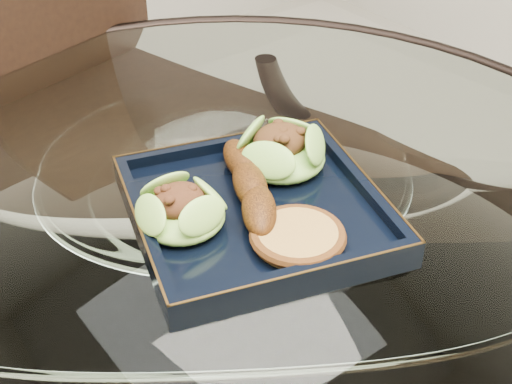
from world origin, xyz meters
TOP-DOWN VIEW (x-y plane):
  - dining_table at (-0.00, -0.00)m, footprint 1.13×1.13m
  - dining_chair at (0.07, 0.42)m, footprint 0.47×0.47m
  - navy_plate at (0.00, -0.06)m, footprint 0.34×0.34m
  - lettuce_wrap_left at (-0.08, -0.04)m, footprint 0.12×0.12m
  - lettuce_wrap_right at (0.08, -0.01)m, footprint 0.12×0.12m
  - roasted_plantain at (0.01, -0.04)m, footprint 0.11×0.18m
  - crumb_patty at (-0.00, -0.14)m, footprint 0.09×0.09m

SIDE VIEW (x-z plane):
  - dining_chair at x=0.07m, z-range 0.05..0.94m
  - dining_table at x=0.00m, z-range 0.21..0.98m
  - navy_plate at x=0.00m, z-range 0.76..0.78m
  - crumb_patty at x=0.00m, z-range 0.78..0.80m
  - roasted_plantain at x=0.01m, z-range 0.78..0.82m
  - lettuce_wrap_left at x=-0.08m, z-range 0.78..0.82m
  - lettuce_wrap_right at x=0.08m, z-range 0.78..0.82m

